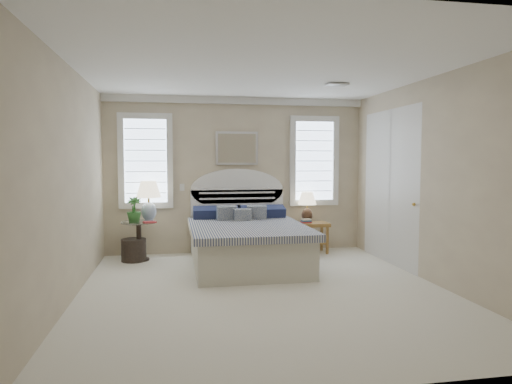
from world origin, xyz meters
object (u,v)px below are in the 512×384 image
(bed, at_px, (246,240))
(floor_pot, at_px, (134,250))
(nightstand_right, at_px, (314,231))
(lamp_left, at_px, (149,196))
(lamp_right, at_px, (307,203))
(side_table_left, at_px, (139,237))

(bed, distance_m, floor_pot, 1.83)
(nightstand_right, bearing_deg, lamp_left, 178.84)
(lamp_right, bearing_deg, floor_pot, -174.60)
(side_table_left, xyz_separation_m, nightstand_right, (2.95, 0.10, -0.00))
(lamp_right, bearing_deg, bed, -145.50)
(bed, distance_m, side_table_left, 1.75)
(lamp_left, bearing_deg, bed, -26.59)
(lamp_left, bearing_deg, lamp_right, 1.96)
(floor_pot, height_order, lamp_right, lamp_right)
(bed, xyz_separation_m, nightstand_right, (1.30, 0.69, 0.00))
(bed, distance_m, nightstand_right, 1.47)
(side_table_left, distance_m, lamp_right, 2.92)
(side_table_left, bearing_deg, lamp_right, 4.97)
(side_table_left, relative_size, lamp_right, 1.19)
(nightstand_right, bearing_deg, floor_pot, -177.55)
(lamp_left, bearing_deg, side_table_left, -134.39)
(nightstand_right, xyz_separation_m, lamp_left, (-2.80, 0.06, 0.64))
(bed, xyz_separation_m, lamp_left, (-1.50, 0.75, 0.64))
(floor_pot, xyz_separation_m, lamp_right, (2.96, 0.28, 0.67))
(side_table_left, bearing_deg, lamp_left, 45.61)
(nightstand_right, distance_m, floor_pot, 3.04)
(nightstand_right, xyz_separation_m, floor_pot, (-3.03, -0.13, -0.21))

